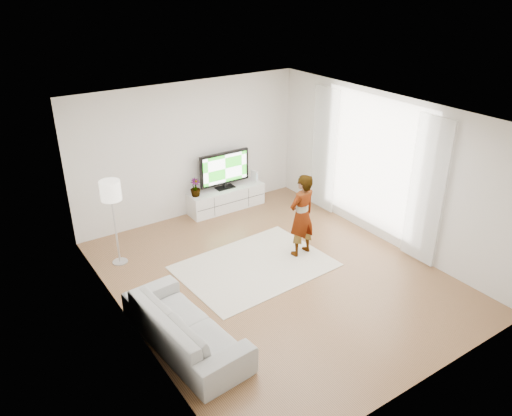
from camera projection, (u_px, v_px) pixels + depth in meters
floor at (275, 276)px, 8.51m from camera, size 6.00×6.00×0.00m
ceiling at (278, 115)px, 7.31m from camera, size 6.00×6.00×0.00m
wall_left at (125, 245)px, 6.65m from camera, size 0.02×6.00×2.80m
wall_right at (386, 170)px, 9.17m from camera, size 0.02×6.00×2.80m
wall_back at (190, 151)px, 10.16m from camera, size 5.00×0.02×2.80m
wall_front at (431, 293)px, 5.67m from camera, size 5.00×0.02×2.80m
window at (374, 163)px, 9.37m from camera, size 0.01×2.60×2.50m
curtain_near at (426, 192)px, 8.39m from camera, size 0.04×0.70×2.60m
curtain_far at (324, 150)px, 10.34m from camera, size 0.04×0.70×2.60m
media_console at (226, 198)px, 10.83m from camera, size 1.71×0.49×0.48m
television at (225, 169)px, 10.56m from camera, size 1.16×0.23×0.81m
game_console at (255, 176)px, 11.05m from camera, size 0.09×0.18×0.24m
potted_plant at (195, 188)px, 10.28m from camera, size 0.26×0.26×0.38m
rug at (255, 266)px, 8.78m from camera, size 2.66×1.99×0.01m
player at (302, 215)px, 8.85m from camera, size 0.60×0.44×1.55m
sofa at (185, 326)px, 6.83m from camera, size 1.04×2.23×0.63m
floor_lamp at (111, 194)px, 8.34m from camera, size 0.35×0.35×1.57m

